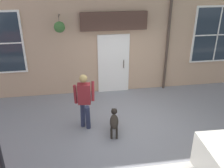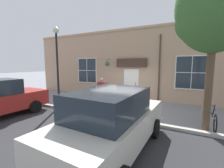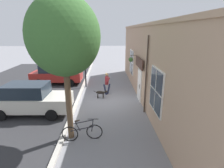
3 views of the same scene
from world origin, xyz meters
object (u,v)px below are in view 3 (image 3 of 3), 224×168
Objects in this scene: street_tree_by_curb at (64,38)px; street_lamp at (85,52)px; pedestrian_walking at (107,82)px; parked_car_mid_block at (31,99)px; leaning_bicycle at (82,132)px; dog_on_leash at (101,93)px; parked_car_nearest_curb at (56,74)px.

street_lamp is (0.08, -7.15, -1.31)m from street_tree_by_curb.
pedestrian_walking is at bearing 133.92° from street_lamp.
parked_car_mid_block is at bearing 34.50° from pedestrian_walking.
leaning_bicycle is (-0.55, 0.28, -3.87)m from street_tree_by_curb.
dog_on_leash is 4.94m from leaning_bicycle.
pedestrian_walking reaches higher than leaning_bicycle.
parked_car_mid_block is at bearing 91.29° from parked_car_nearest_curb.
leaning_bicycle reaches higher than dog_on_leash.
parked_car_nearest_curb is at bearing -88.71° from parked_car_mid_block.
leaning_bicycle is 0.39× the size of street_lamp.
street_lamp is (-2.57, -4.76, 2.06)m from parked_car_mid_block.
street_tree_by_curb is at bearing 137.83° from parked_car_mid_block.
leaning_bicycle is at bearing 94.80° from street_lamp.
street_lamp reaches higher than pedestrian_walking.
dog_on_leash is 0.24× the size of parked_car_nearest_curb.
dog_on_leash is 3.84m from street_lamp.
parked_car_mid_block is at bearing 29.48° from dog_on_leash.
street_tree_by_curb is 1.34× the size of parked_car_mid_block.
dog_on_leash is at bearing -105.28° from street_tree_by_curb.
street_lamp reaches higher than parked_car_nearest_curb.
leaning_bicycle is at bearing 152.54° from street_tree_by_curb.
pedestrian_walking is at bearing -101.15° from leaning_bicycle.
dog_on_leash is 5.50m from parked_car_nearest_curb.
parked_car_nearest_curb is (3.32, -8.59, 0.50)m from leaning_bicycle.
pedestrian_walking is 1.56× the size of dog_on_leash.
parked_car_mid_block reaches higher than leaning_bicycle.
dog_on_leash is at bearing -150.52° from parked_car_mid_block.
street_lamp reaches higher than dog_on_leash.
street_lamp is at bearing -62.36° from dog_on_leash.
pedestrian_walking is 0.36× the size of street_lamp.
street_lamp reaches higher than parked_car_mid_block.
parked_car_nearest_curb reaches higher than dog_on_leash.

